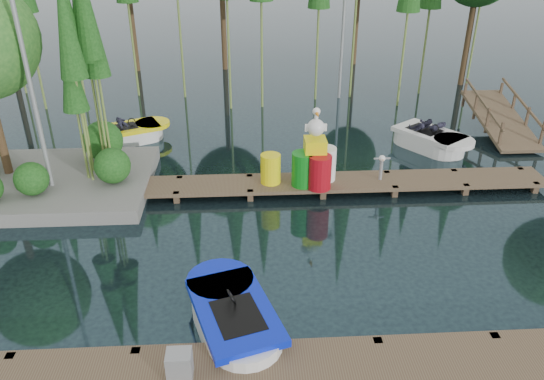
{
  "coord_description": "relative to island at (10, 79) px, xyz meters",
  "views": [
    {
      "loc": [
        -0.16,
        -10.9,
        7.09
      ],
      "look_at": [
        0.5,
        0.5,
        1.1
      ],
      "focal_mm": 35.0,
      "sensor_mm": 36.0,
      "label": 1
    }
  ],
  "objects": [
    {
      "name": "ground_plane",
      "position": [
        6.3,
        -3.29,
        -3.18
      ],
      "size": [
        90.0,
        90.0,
        0.0
      ],
      "primitive_type": "plane",
      "color": "#1D3036"
    },
    {
      "name": "near_dock",
      "position": [
        6.3,
        -7.79,
        -2.95
      ],
      "size": [
        18.0,
        1.5,
        0.5
      ],
      "color": "brown",
      "rests_on": "ground"
    },
    {
      "name": "far_dock",
      "position": [
        7.3,
        -0.79,
        -2.95
      ],
      "size": [
        15.0,
        1.2,
        0.5
      ],
      "color": "brown",
      "rests_on": "ground"
    },
    {
      "name": "island",
      "position": [
        0.0,
        0.0,
        0.0
      ],
      "size": [
        6.2,
        4.2,
        6.75
      ],
      "color": "slate",
      "rests_on": "ground"
    },
    {
      "name": "lamp_island",
      "position": [
        0.8,
        -0.79,
        1.08
      ],
      "size": [
        0.3,
        0.3,
        7.25
      ],
      "color": "gray",
      "rests_on": "ground"
    },
    {
      "name": "ramp",
      "position": [
        15.3,
        3.21,
        -2.6
      ],
      "size": [
        1.5,
        3.94,
        1.49
      ],
      "color": "brown",
      "rests_on": "ground"
    },
    {
      "name": "boat_blue",
      "position": [
        5.86,
        -6.46,
        -2.9
      ],
      "size": [
        2.15,
        3.23,
        1.0
      ],
      "rotation": [
        0.0,
        0.0,
        0.3
      ],
      "color": "white",
      "rests_on": "ground"
    },
    {
      "name": "boat_yellow_far",
      "position": [
        2.2,
        3.29,
        -2.9
      ],
      "size": [
        2.9,
        2.17,
        1.32
      ],
      "rotation": [
        0.0,
        0.0,
        0.08
      ],
      "color": "white",
      "rests_on": "ground"
    },
    {
      "name": "boat_white_far",
      "position": [
        12.41,
        2.03,
        -2.88
      ],
      "size": [
        2.74,
        3.09,
        1.36
      ],
      "rotation": [
        0.0,
        0.0,
        -0.24
      ],
      "color": "white",
      "rests_on": "ground"
    },
    {
      "name": "utility_cabinet",
      "position": [
        5.0,
        -7.79,
        -2.63
      ],
      "size": [
        0.41,
        0.35,
        0.51
      ],
      "primitive_type": "cube",
      "color": "gray",
      "rests_on": "near_dock"
    },
    {
      "name": "yellow_barrel",
      "position": [
        6.88,
        -0.79,
        -2.46
      ],
      "size": [
        0.56,
        0.56,
        0.85
      ],
      "primitive_type": "cylinder",
      "color": "#FFEE0D",
      "rests_on": "far_dock"
    },
    {
      "name": "drum_cluster",
      "position": [
        8.12,
        -0.95,
        -2.23
      ],
      "size": [
        1.29,
        1.18,
        2.22
      ],
      "color": "#0D7A17",
      "rests_on": "far_dock"
    },
    {
      "name": "seagull_post",
      "position": [
        10.02,
        -0.79,
        -2.38
      ],
      "size": [
        0.47,
        0.25,
        0.75
      ],
      "color": "gray",
      "rests_on": "far_dock"
    }
  ]
}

